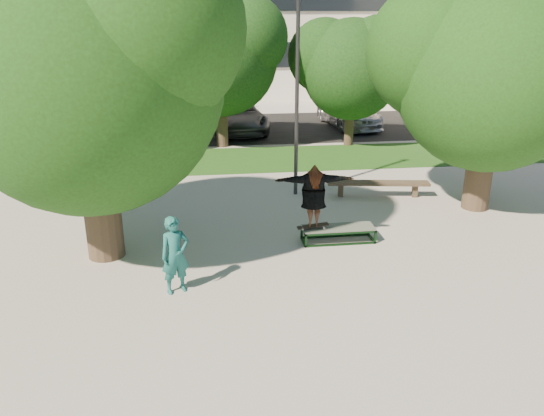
{
  "coord_description": "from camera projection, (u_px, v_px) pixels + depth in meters",
  "views": [
    {
      "loc": [
        -1.85,
        -10.78,
        5.27
      ],
      "look_at": [
        -0.34,
        0.6,
        1.15
      ],
      "focal_mm": 35.0,
      "sensor_mm": 36.0,
      "label": 1
    }
  ],
  "objects": [
    {
      "name": "asphalt_strip",
      "position": [
        239.0,
        128.0,
        26.99
      ],
      "size": [
        40.0,
        8.0,
        0.01
      ],
      "primitive_type": "cube",
      "color": "black",
      "rests_on": "ground"
    },
    {
      "name": "side_building",
      "position": [
        515.0,
        40.0,
        33.47
      ],
      "size": [
        15.0,
        10.0,
        8.0
      ],
      "primitive_type": "cube",
      "color": "silver",
      "rests_on": "ground"
    },
    {
      "name": "tree_right",
      "position": [
        489.0,
        64.0,
        14.3
      ],
      "size": [
        6.24,
        5.33,
        6.51
      ],
      "color": "#38281E",
      "rests_on": "ground"
    },
    {
      "name": "grass_strip",
      "position": [
        276.0,
        159.0,
        21.05
      ],
      "size": [
        30.0,
        4.0,
        0.02
      ],
      "primitive_type": "cube",
      "color": "#1E4F16",
      "rests_on": "ground"
    },
    {
      "name": "car_dark",
      "position": [
        135.0,
        117.0,
        25.26
      ],
      "size": [
        2.67,
        5.18,
        1.62
      ],
      "primitive_type": "imported",
      "rotation": [
        0.0,
        0.0,
        -0.2
      ],
      "color": "black",
      "rests_on": "asphalt_strip"
    },
    {
      "name": "bystander",
      "position": [
        175.0,
        255.0,
        10.58
      ],
      "size": [
        0.69,
        0.58,
        1.62
      ],
      "primitive_type": "imported",
      "rotation": [
        0.0,
        0.0,
        0.39
      ],
      "color": "#195F5C",
      "rests_on": "ground"
    },
    {
      "name": "ground",
      "position": [
        290.0,
        263.0,
        12.07
      ],
      "size": [
        120.0,
        120.0,
        0.0
      ],
      "primitive_type": "plane",
      "color": "#A7A099",
      "rests_on": "ground"
    },
    {
      "name": "tree_left",
      "position": [
        81.0,
        61.0,
        11.06
      ],
      "size": [
        6.96,
        5.95,
        7.12
      ],
      "color": "#38281E",
      "rests_on": "ground"
    },
    {
      "name": "car_silver_b",
      "position": [
        348.0,
        111.0,
        27.23
      ],
      "size": [
        2.68,
        5.42,
        1.51
      ],
      "primitive_type": "imported",
      "rotation": [
        0.0,
        0.0,
        0.11
      ],
      "color": "#B5B5BA",
      "rests_on": "asphalt_strip"
    },
    {
      "name": "bg_tree_left",
      "position": [
        75.0,
        61.0,
        20.32
      ],
      "size": [
        5.28,
        4.51,
        5.77
      ],
      "color": "#38281E",
      "rests_on": "ground"
    },
    {
      "name": "car_grey",
      "position": [
        236.0,
        116.0,
        25.93
      ],
      "size": [
        2.94,
        5.66,
        1.52
      ],
      "primitive_type": "imported",
      "rotation": [
        0.0,
        0.0,
        0.08
      ],
      "color": "#4F4F53",
      "rests_on": "asphalt_strip"
    },
    {
      "name": "bg_tree_right",
      "position": [
        350.0,
        63.0,
        22.23
      ],
      "size": [
        5.04,
        4.31,
        5.43
      ],
      "color": "#38281E",
      "rests_on": "ground"
    },
    {
      "name": "lamppost",
      "position": [
        297.0,
        94.0,
        15.79
      ],
      "size": [
        0.25,
        0.15,
        6.11
      ],
      "color": "#2D2D30",
      "rests_on": "ground"
    },
    {
      "name": "bench",
      "position": [
        378.0,
        184.0,
        16.47
      ],
      "size": [
        3.18,
        0.91,
        0.48
      ],
      "rotation": [
        0.0,
        0.0,
        -0.16
      ],
      "color": "#4C3D2D",
      "rests_on": "ground"
    },
    {
      "name": "skater_rig",
      "position": [
        314.0,
        196.0,
        12.79
      ],
      "size": [
        1.93,
        0.63,
        1.63
      ],
      "rotation": [
        0.0,
        0.0,
        3.08
      ],
      "color": "white",
      "rests_on": "grind_box"
    },
    {
      "name": "bg_tree_mid",
      "position": [
        218.0,
        50.0,
        21.85
      ],
      "size": [
        5.76,
        4.92,
        6.24
      ],
      "color": "#38281E",
      "rests_on": "ground"
    },
    {
      "name": "car_silver_a",
      "position": [
        62.0,
        127.0,
        23.42
      ],
      "size": [
        1.83,
        4.36,
        1.47
      ],
      "primitive_type": "imported",
      "rotation": [
        0.0,
        0.0,
        -0.02
      ],
      "color": "silver",
      "rests_on": "asphalt_strip"
    },
    {
      "name": "grind_box",
      "position": [
        338.0,
        234.0,
        13.22
      ],
      "size": [
        1.8,
        0.6,
        0.38
      ],
      "color": "black",
      "rests_on": "ground"
    }
  ]
}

